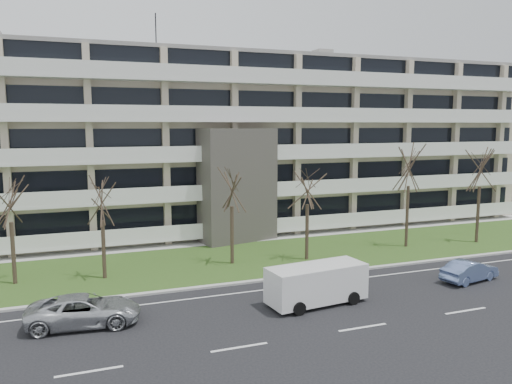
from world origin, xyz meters
name	(u,v)px	position (x,y,z in m)	size (l,w,h in m)	color
ground	(363,327)	(0.00, 0.00, 0.00)	(160.00, 160.00, 0.00)	black
grass_verge	(262,257)	(0.00, 13.00, 0.03)	(90.00, 10.00, 0.06)	#2E521B
curb	(291,277)	(0.00, 8.00, 0.06)	(90.00, 0.35, 0.12)	#B2B2AD
sidewalk	(238,240)	(0.00, 18.50, 0.04)	(90.00, 2.00, 0.08)	#B2B2AD
lane_edge_line	(302,285)	(0.00, 6.50, 0.01)	(90.00, 0.12, 0.01)	white
apartment_building	(214,143)	(-0.01, 25.32, 7.61)	(60.50, 15.10, 18.75)	#B2A48B
silver_pickup	(84,310)	(-12.04, 4.76, 0.71)	(2.37, 5.13, 1.43)	silver
blue_sedan	(469,271)	(9.74, 3.76, 0.64)	(1.35, 3.86, 1.27)	#6F86C0
white_van	(318,281)	(-0.52, 3.54, 1.22)	(5.46, 2.63, 2.04)	white
tree_1	(10,198)	(-15.71, 12.49, 5.15)	(3.31, 3.31, 6.63)	#382B21
tree_2	(101,197)	(-10.71, 11.78, 5.01)	(3.23, 3.23, 6.46)	#382B21
tree_3	(232,183)	(-2.46, 12.19, 5.46)	(3.51, 3.51, 7.02)	#382B21
tree_4	(308,182)	(2.68, 11.38, 5.42)	(3.49, 3.49, 6.97)	#382B21
tree_5	(409,162)	(11.44, 12.07, 6.55)	(4.21, 4.21, 8.41)	#382B21
tree_6	(481,164)	(17.57, 11.31, 6.22)	(4.00, 4.00, 8.00)	#382B21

